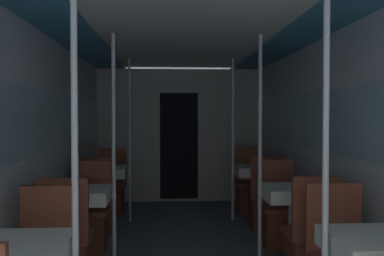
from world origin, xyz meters
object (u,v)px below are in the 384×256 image
Objects in this scene: dining_table_left_1 at (80,200)px; chair_right_far_1 at (278,220)px; dining_table_right_2 at (256,174)px; chair_right_far_2 at (249,192)px; dining_table_left_2 at (106,175)px; support_pole_left_2 at (130,140)px; support_pole_right_0 at (325,173)px; support_pole_right_1 at (260,149)px; support_pole_left_1 at (114,150)px; chair_left_near_1 at (67,254)px; support_pole_right_2 at (233,140)px; chair_left_far_2 at (111,193)px; support_pole_left_0 at (75,175)px; dining_table_right_0 at (379,254)px; chair_right_near_2 at (264,207)px; chair_left_far_1 at (90,222)px; chair_left_near_2 at (100,209)px; chair_right_near_1 at (310,249)px; dining_table_right_1 at (292,197)px.

dining_table_left_1 is 0.79× the size of chair_right_far_1.
dining_table_right_2 is 0.79× the size of chair_right_far_2.
dining_table_left_2 is 0.58m from support_pole_left_2.
support_pole_right_0 and support_pole_right_1 have the same top height.
support_pole_right_1 is (1.42, 0.00, 0.00)m from support_pole_left_1.
support_pole_right_2 is (1.74, 2.26, 0.82)m from chair_left_near_1.
support_pole_right_0 reaches higher than chair_left_far_2.
support_pole_left_0 is at bearing -112.28° from support_pole_right_2.
chair_right_far_1 is at bearing 90.00° from chair_right_far_2.
chair_right_near_2 is at bearing 90.00° from dining_table_right_0.
chair_left_far_1 is at bearing 0.00° from chair_right_far_1.
support_pole_right_0 is 2.36× the size of chair_right_near_2.
support_pole_right_1 is (1.74, -1.73, 0.48)m from dining_table_left_2.
chair_left_near_2 is (-0.32, 1.20, -0.82)m from support_pole_left_1.
support_pole_left_1 is 2.97m from chair_right_far_2.
chair_left_near_2 is at bearing 27.05° from chair_right_far_2.
support_pole_right_0 reaches higher than chair_right_near_2.
chair_right_near_1 is at bearing 90.00° from chair_right_far_2.
chair_left_far_2 is 1.00× the size of chair_right_far_1.
support_pole_left_1 is at bearing -74.93° from chair_left_near_2.
dining_table_left_1 is 2.50m from support_pole_right_0.
dining_table_left_1 is at bearing 90.00° from chair_left_near_1.
support_pole_right_0 is 2.98× the size of dining_table_right_2.
support_pole_right_0 is at bearing -100.60° from dining_table_right_1.
chair_left_far_1 and chair_right_far_2 have the same top height.
dining_table_left_2 is at bearing 90.00° from dining_table_left_1.
chair_left_far_1 is 2.97m from support_pole_right_0.
dining_table_right_0 and dining_table_right_1 have the same top height.
chair_left_far_1 reaches higher than dining_table_right_2.
support_pole_left_1 is (0.32, -0.53, 0.82)m from chair_left_far_1.
support_pole_right_2 reaches higher than chair_right_far_1.
chair_left_near_1 reaches higher than dining_table_right_0.
chair_right_far_1 is 1.49m from support_pole_right_2.
support_pole_right_1 reaches higher than dining_table_right_1.
chair_right_far_1 is 1.26× the size of dining_table_right_2.
support_pole_left_1 is 1.00× the size of support_pole_right_0.
dining_table_left_1 is at bearing 135.19° from support_pole_right_0.
support_pole_left_2 reaches higher than dining_table_right_0.
dining_table_left_2 is 0.79× the size of chair_left_far_2.
dining_table_right_0 is 1.00× the size of dining_table_right_1.
chair_left_near_2 is 1.00× the size of chair_right_far_1.
support_pole_right_2 is at bearing -180.00° from dining_table_right_2.
support_pole_right_2 reaches higher than chair_left_near_1.
support_pole_right_0 is (1.74, -2.93, 0.82)m from chair_left_near_2.
chair_right_near_2 is at bearing -90.00° from dining_table_right_2.
support_pole_left_0 is 2.36× the size of chair_right_near_1.
support_pole_left_2 is (0.00, 1.73, 0.00)m from support_pole_left_1.
chair_right_far_2 is at bearing -140.05° from chair_left_far_1.
chair_right_far_2 reaches higher than dining_table_left_1.
chair_right_far_2 reaches higher than dining_table_right_0.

